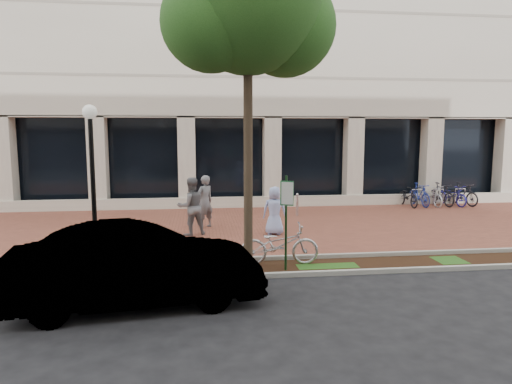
{
  "coord_description": "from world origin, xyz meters",
  "views": [
    {
      "loc": [
        -1.38,
        -16.54,
        3.48
      ],
      "look_at": [
        0.54,
        -0.8,
        1.41
      ],
      "focal_mm": 32.0,
      "sensor_mm": 36.0,
      "label": 1
    }
  ],
  "objects": [
    {
      "name": "pedestrian_mid",
      "position": [
        -1.72,
        -1.1,
        0.99
      ],
      "size": [
        1.15,
        1.02,
        1.98
      ],
      "primitive_type": "imported",
      "rotation": [
        0.0,
        0.0,
        3.47
      ],
      "color": "slate",
      "rests_on": "ground"
    },
    {
      "name": "curb_plaza_side",
      "position": [
        0.0,
        -4.5,
        0.06
      ],
      "size": [
        40.0,
        0.12,
        0.12
      ],
      "primitive_type": "cube",
      "color": "#A0A097",
      "rests_on": "ground"
    },
    {
      "name": "pedestrian_right",
      "position": [
        1.12,
        -1.34,
        0.83
      ],
      "size": [
        0.92,
        0.72,
        1.67
      ],
      "primitive_type": "imported",
      "rotation": [
        0.0,
        0.0,
        2.89
      ],
      "color": "#98ABE3",
      "rests_on": "ground"
    },
    {
      "name": "brick_plaza",
      "position": [
        0.0,
        0.0,
        0.01
      ],
      "size": [
        40.0,
        9.0,
        0.01
      ],
      "primitive_type": "cube",
      "color": "brown",
      "rests_on": "ground"
    },
    {
      "name": "street_tree",
      "position": [
        -0.17,
        -5.49,
        6.35
      ],
      "size": [
        4.21,
        3.51,
        8.34
      ],
      "color": "#4C3B2B",
      "rests_on": "ground"
    },
    {
      "name": "bollard",
      "position": [
        2.62,
        1.97,
        0.5
      ],
      "size": [
        0.12,
        0.12,
        0.98
      ],
      "color": "#B1B1B6",
      "rests_on": "ground"
    },
    {
      "name": "curb_street_side",
      "position": [
        0.0,
        -6.0,
        0.06
      ],
      "size": [
        40.0,
        0.12,
        0.12
      ],
      "primitive_type": "cube",
      "color": "#A0A097",
      "rests_on": "ground"
    },
    {
      "name": "near_office_building",
      "position": [
        0.0,
        10.47,
        10.05
      ],
      "size": [
        40.0,
        12.12,
        16.0
      ],
      "color": "beige",
      "rests_on": "ground"
    },
    {
      "name": "bike_rack_cluster",
      "position": [
        9.74,
        3.83,
        0.52
      ],
      "size": [
        3.62,
        2.0,
        1.11
      ],
      "rotation": [
        0.0,
        0.0,
        0.13
      ],
      "color": "black",
      "rests_on": "ground"
    },
    {
      "name": "planting_strip",
      "position": [
        0.0,
        -5.25,
        0.01
      ],
      "size": [
        40.0,
        1.5,
        0.01
      ],
      "primitive_type": "cube",
      "color": "black",
      "rests_on": "ground"
    },
    {
      "name": "ground",
      "position": [
        0.0,
        0.0,
        0.0
      ],
      "size": [
        120.0,
        120.0,
        0.0
      ],
      "primitive_type": "plane",
      "color": "black",
      "rests_on": "ground"
    },
    {
      "name": "sedan_near_curb",
      "position": [
        -2.69,
        -7.42,
        0.83
      ],
      "size": [
        5.21,
        2.39,
        1.66
      ],
      "primitive_type": "imported",
      "rotation": [
        0.0,
        0.0,
        1.7
      ],
      "color": "#B1B0B5",
      "rests_on": "ground"
    },
    {
      "name": "parking_sign",
      "position": [
        0.73,
        -5.49,
        1.54
      ],
      "size": [
        0.34,
        0.07,
        2.43
      ],
      "rotation": [
        0.0,
        0.0,
        -0.43
      ],
      "color": "#143818",
      "rests_on": "ground"
    },
    {
      "name": "locked_bicycle",
      "position": [
        0.66,
        -4.93,
        0.55
      ],
      "size": [
        2.12,
        0.84,
        1.09
      ],
      "primitive_type": "imported",
      "rotation": [
        0.0,
        0.0,
        1.52
      ],
      "color": "#B8B7BC",
      "rests_on": "ground"
    },
    {
      "name": "pedestrian_left",
      "position": [
        -1.25,
        0.11,
        0.97
      ],
      "size": [
        0.84,
        0.79,
        1.94
      ],
      "primitive_type": "imported",
      "rotation": [
        0.0,
        0.0,
        3.78
      ],
      "color": "slate",
      "rests_on": "ground"
    },
    {
      "name": "lamppost",
      "position": [
        -4.09,
        -4.67,
        2.36
      ],
      "size": [
        0.36,
        0.36,
        4.17
      ],
      "color": "black",
      "rests_on": "ground"
    }
  ]
}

